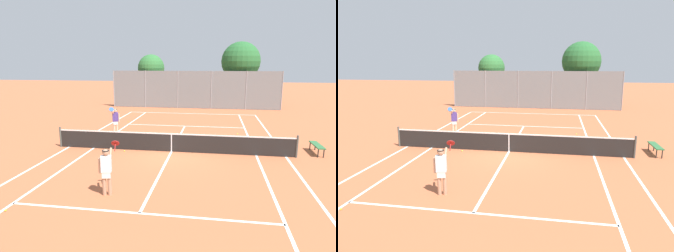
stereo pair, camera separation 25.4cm
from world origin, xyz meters
TOP-DOWN VIEW (x-y plane):
  - ground_plane at (0.00, 0.00)m, footprint 120.00×120.00m
  - court_line_markings at (0.00, 0.00)m, footprint 11.10×23.90m
  - tennis_net at (0.00, 0.00)m, footprint 12.00×0.10m
  - player_near_side at (-1.39, -5.32)m, footprint 0.56×0.82m
  - player_far_left at (-4.01, 3.23)m, footprint 0.44×0.89m
  - loose_tennis_ball_0 at (-4.42, 7.25)m, footprint 0.07×0.07m
  - loose_tennis_ball_1 at (-2.34, -0.36)m, footprint 0.07×0.07m
  - loose_tennis_ball_2 at (-0.33, 3.87)m, footprint 0.07×0.07m
  - loose_tennis_ball_3 at (3.53, 4.42)m, footprint 0.07×0.07m
  - loose_tennis_ball_4 at (-4.01, -6.91)m, footprint 0.07×0.07m
  - courtside_bench at (7.09, 0.82)m, footprint 0.36×1.50m
  - back_fence at (-0.00, 15.13)m, footprint 16.52×0.08m
  - tree_behind_left at (-4.61, 16.70)m, footprint 2.76×2.76m
  - tree_behind_right at (4.47, 17.26)m, footprint 3.88×3.88m

SIDE VIEW (x-z plane):
  - ground_plane at x=0.00m, z-range 0.00..0.00m
  - court_line_markings at x=0.00m, z-range 0.00..0.01m
  - loose_tennis_ball_0 at x=-4.42m, z-range 0.00..0.07m
  - loose_tennis_ball_1 at x=-2.34m, z-range 0.00..0.07m
  - loose_tennis_ball_2 at x=-0.33m, z-range 0.00..0.07m
  - loose_tennis_ball_3 at x=3.53m, z-range 0.00..0.07m
  - loose_tennis_ball_4 at x=-4.01m, z-range 0.00..0.07m
  - courtside_bench at x=7.09m, z-range 0.18..0.64m
  - tennis_net at x=0.00m, z-range -0.03..1.04m
  - player_near_side at x=-1.39m, z-range 0.04..1.81m
  - player_far_left at x=-4.01m, z-range 0.04..1.81m
  - back_fence at x=0.00m, z-range 0.00..3.67m
  - tree_behind_left at x=-4.61m, z-range 1.16..6.45m
  - tree_behind_right at x=4.47m, z-range 1.22..7.73m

